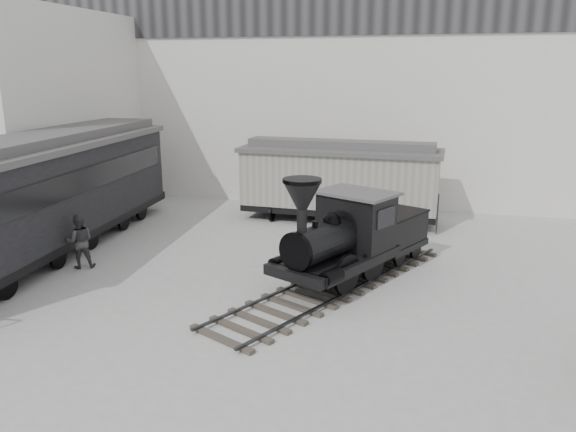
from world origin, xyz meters
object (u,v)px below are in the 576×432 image
(locomotive, at_px, (349,241))
(passenger_coach, at_px, (49,193))
(visitor_a, at_px, (81,228))
(boxcar, at_px, (339,179))
(visitor_b, at_px, (80,241))

(locomotive, relative_size, passenger_coach, 0.65)
(visitor_a, bearing_deg, passenger_coach, 7.87)
(passenger_coach, bearing_deg, locomotive, -4.88)
(boxcar, distance_m, visitor_b, 11.08)
(locomotive, distance_m, visitor_b, 8.97)
(visitor_a, relative_size, visitor_b, 0.93)
(passenger_coach, height_order, visitor_a, passenger_coach)
(passenger_coach, xyz_separation_m, visitor_b, (1.97, -1.27, -1.28))
(passenger_coach, distance_m, visitor_a, 1.68)
(boxcar, distance_m, passenger_coach, 11.68)
(visitor_a, xyz_separation_m, visitor_b, (1.00, -1.57, 0.06))
(boxcar, bearing_deg, locomotive, -76.00)
(boxcar, bearing_deg, passenger_coach, -141.37)
(locomotive, distance_m, visitor_a, 9.92)
(locomotive, height_order, visitor_b, locomotive)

